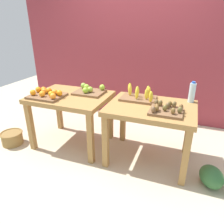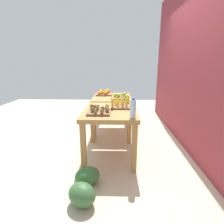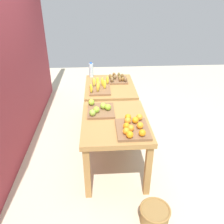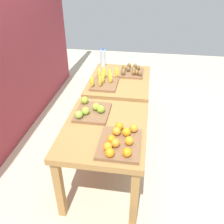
{
  "view_description": "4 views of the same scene",
  "coord_description": "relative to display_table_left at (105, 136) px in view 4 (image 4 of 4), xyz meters",
  "views": [
    {
      "loc": [
        0.94,
        -2.34,
        1.68
      ],
      "look_at": [
        0.04,
        0.04,
        0.58
      ],
      "focal_mm": 33.51,
      "sensor_mm": 36.0,
      "label": 1
    },
    {
      "loc": [
        3.18,
        0.1,
        1.43
      ],
      "look_at": [
        0.02,
        0.02,
        0.57
      ],
      "focal_mm": 28.49,
      "sensor_mm": 36.0,
      "label": 2
    },
    {
      "loc": [
        -2.92,
        0.19,
        2.14
      ],
      "look_at": [
        0.05,
        -0.0,
        0.53
      ],
      "focal_mm": 36.36,
      "sensor_mm": 36.0,
      "label": 3
    },
    {
      "loc": [
        -2.4,
        -0.36,
        2.1
      ],
      "look_at": [
        -0.02,
        0.01,
        0.59
      ],
      "focal_mm": 38.57,
      "sensor_mm": 36.0,
      "label": 4
    }
  ],
  "objects": [
    {
      "name": "kiwi_bin",
      "position": [
        1.31,
        -0.14,
        0.15
      ],
      "size": [
        0.36,
        0.32,
        0.1
      ],
      "color": "brown",
      "rests_on": "display_table_right"
    },
    {
      "name": "watermelon_pile",
      "position": [
        2.05,
        -0.25,
        -0.53
      ],
      "size": [
        0.68,
        0.39,
        0.24
      ],
      "color": "#366134",
      "rests_on": "ground_plane"
    },
    {
      "name": "water_bottle",
      "position": [
        1.55,
        0.31,
        0.24
      ],
      "size": [
        0.08,
        0.08,
        0.26
      ],
      "color": "silver",
      "rests_on": "display_table_right"
    },
    {
      "name": "display_table_right",
      "position": [
        1.12,
        0.0,
        0.0
      ],
      "size": [
        1.04,
        0.8,
        0.76
      ],
      "color": "#A1753E",
      "rests_on": "ground_plane"
    },
    {
      "name": "ground_plane",
      "position": [
        0.56,
        0.0,
        -0.65
      ],
      "size": [
        8.0,
        8.0,
        0.0
      ],
      "primitive_type": "plane",
      "color": "beige"
    },
    {
      "name": "banana_crate",
      "position": [
        0.93,
        0.17,
        0.16
      ],
      "size": [
        0.44,
        0.32,
        0.17
      ],
      "color": "brown",
      "rests_on": "display_table_right"
    },
    {
      "name": "orange_bin",
      "position": [
        -0.25,
        -0.18,
        0.15
      ],
      "size": [
        0.47,
        0.36,
        0.11
      ],
      "color": "brown",
      "rests_on": "display_table_left"
    },
    {
      "name": "display_table_left",
      "position": [
        0.0,
        0.0,
        0.0
      ],
      "size": [
        1.04,
        0.8,
        0.76
      ],
      "color": "#A1753E",
      "rests_on": "ground_plane"
    },
    {
      "name": "apple_bin",
      "position": [
        0.21,
        0.18,
        0.15
      ],
      "size": [
        0.4,
        0.35,
        0.11
      ],
      "color": "brown",
      "rests_on": "display_table_left"
    }
  ]
}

